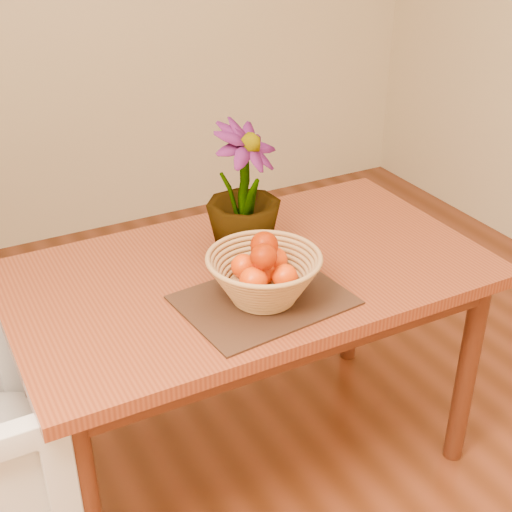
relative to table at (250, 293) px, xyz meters
name	(u,v)px	position (x,y,z in m)	size (l,w,h in m)	color
table	(250,293)	(0.00, 0.00, 0.00)	(1.40, 0.80, 0.75)	brown
placemat	(264,300)	(-0.05, -0.18, 0.09)	(0.44, 0.33, 0.01)	#371E14
wicker_basket	(264,279)	(-0.05, -0.18, 0.16)	(0.31, 0.31, 0.13)	#AD7248
orange_pile	(264,261)	(-0.05, -0.18, 0.21)	(0.17, 0.17, 0.13)	#F04F03
potted_plant	(244,190)	(0.03, 0.10, 0.29)	(0.22, 0.22, 0.40)	#204914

